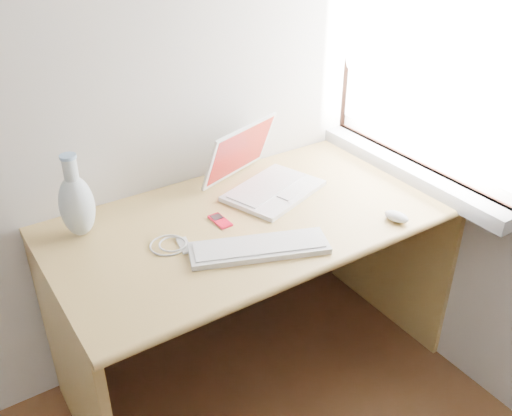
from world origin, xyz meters
TOP-DOWN VIEW (x-y plane):
  - window at (1.72, 1.30)m, footprint 0.11×0.99m
  - desk at (1.03, 1.47)m, footprint 1.46×0.73m
  - laptop at (1.17, 1.52)m, footprint 0.41×0.40m
  - external_keyboard at (0.91, 1.19)m, footprint 0.46×0.29m
  - mouse at (1.41, 1.08)m, footprint 0.07×0.10m
  - ipod at (0.90, 1.41)m, footprint 0.05×0.10m
  - cable_coil at (0.68, 1.37)m, footprint 0.14×0.14m
  - remote at (0.72, 1.34)m, footprint 0.05×0.09m
  - vase at (0.47, 1.59)m, footprint 0.11×0.11m

SIDE VIEW (x-z plane):
  - desk at x=1.03m, z-range 0.16..0.93m
  - cable_coil at x=0.68m, z-range 0.77..0.78m
  - remote at x=0.72m, z-range 0.77..0.78m
  - ipod at x=0.90m, z-range 0.77..0.78m
  - external_keyboard at x=0.91m, z-range 0.77..0.79m
  - mouse at x=1.41m, z-range 0.77..0.80m
  - laptop at x=1.17m, z-range 0.70..0.94m
  - vase at x=0.47m, z-range 0.74..1.03m
  - window at x=1.72m, z-range 0.72..1.83m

